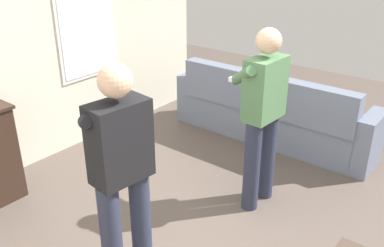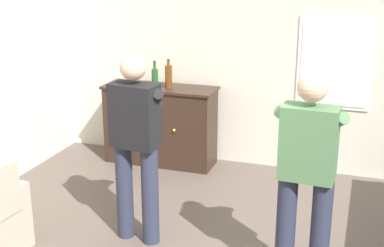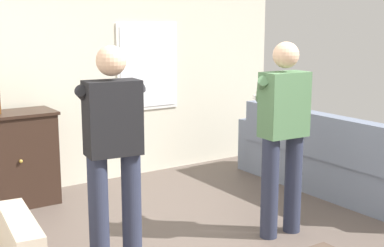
# 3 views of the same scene
# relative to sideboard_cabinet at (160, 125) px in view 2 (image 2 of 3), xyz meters

# --- Properties ---
(wall_back_with_window) EXTENTS (5.20, 0.15, 2.80)m
(wall_back_with_window) POSITION_rel_sideboard_cabinet_xyz_m (1.23, 0.36, 0.92)
(wall_back_with_window) COLOR beige
(wall_back_with_window) RESTS_ON ground
(sideboard_cabinet) EXTENTS (1.36, 0.49, 0.96)m
(sideboard_cabinet) POSITION_rel_sideboard_cabinet_xyz_m (0.00, 0.00, 0.00)
(sideboard_cabinet) COLOR black
(sideboard_cabinet) RESTS_ON ground
(bottle_wine_green) EXTENTS (0.08, 0.08, 0.34)m
(bottle_wine_green) POSITION_rel_sideboard_cabinet_xyz_m (0.12, -0.02, 0.62)
(bottle_wine_green) COLOR #593314
(bottle_wine_green) RESTS_ON sideboard_cabinet
(bottle_liquor_amber) EXTENTS (0.08, 0.08, 0.29)m
(bottle_liquor_amber) POSITION_rel_sideboard_cabinet_xyz_m (-0.08, 0.05, 0.59)
(bottle_liquor_amber) COLOR #1E4C23
(bottle_liquor_amber) RESTS_ON sideboard_cabinet
(person_standing_left) EXTENTS (0.55, 0.50, 1.68)m
(person_standing_left) POSITION_rel_sideboard_cabinet_xyz_m (0.51, -1.81, 0.46)
(person_standing_left) COLOR #282D42
(person_standing_left) RESTS_ON ground
(person_standing_right) EXTENTS (0.56, 0.49, 1.68)m
(person_standing_right) POSITION_rel_sideboard_cabinet_xyz_m (1.98, -2.04, 0.46)
(person_standing_right) COLOR #282D42
(person_standing_right) RESTS_ON ground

